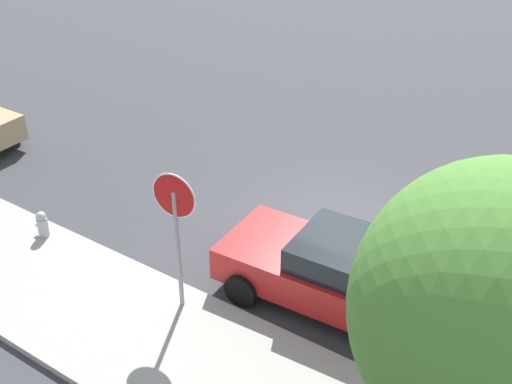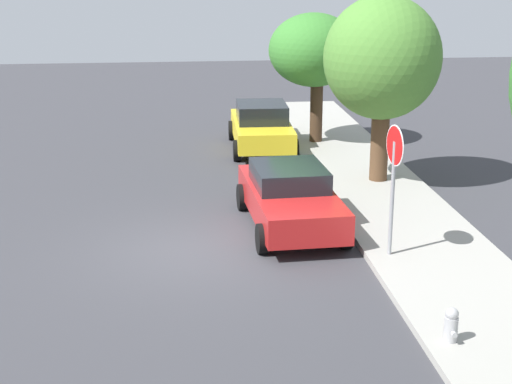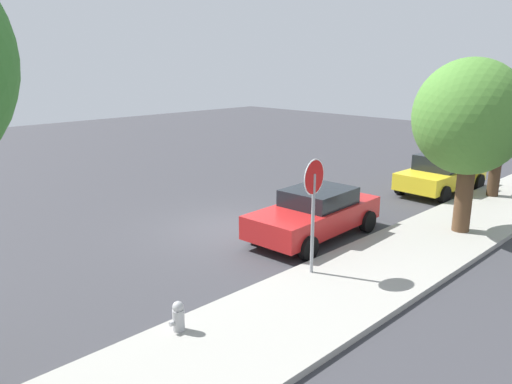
{
  "view_description": "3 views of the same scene",
  "coord_description": "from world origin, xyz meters",
  "views": [
    {
      "loc": [
        -5.01,
        10.52,
        7.81
      ],
      "look_at": [
        1.34,
        1.12,
        0.97
      ],
      "focal_mm": 45.0,
      "sensor_mm": 36.0,
      "label": 1
    },
    {
      "loc": [
        15.56,
        -0.36,
        6.04
      ],
      "look_at": [
        0.52,
        1.27,
        1.4
      ],
      "focal_mm": 55.0,
      "sensor_mm": 36.0,
      "label": 2
    },
    {
      "loc": [
        9.55,
        10.71,
        4.91
      ],
      "look_at": [
        0.21,
        1.28,
        1.42
      ],
      "focal_mm": 35.0,
      "sensor_mm": 36.0,
      "label": 3
    }
  ],
  "objects": [
    {
      "name": "ground_plane",
      "position": [
        0.0,
        0.0,
        0.0
      ],
      "size": [
        60.0,
        60.0,
        0.0
      ],
      "primitive_type": "plane",
      "color": "#38383D"
    },
    {
      "name": "sidewalk_curb",
      "position": [
        0.0,
        4.89,
        0.07
      ],
      "size": [
        32.0,
        2.81,
        0.14
      ],
      "primitive_type": "cube",
      "color": "#9E9B93",
      "rests_on": "ground_plane"
    },
    {
      "name": "stop_sign",
      "position": [
        1.03,
        3.95,
        1.96
      ],
      "size": [
        0.82,
        0.12,
        2.83
      ],
      "color": "gray",
      "rests_on": "ground_plane"
    },
    {
      "name": "parked_car_red",
      "position": [
        -1.21,
        2.24,
        0.72
      ],
      "size": [
        4.41,
        2.18,
        1.41
      ],
      "color": "red",
      "rests_on": "ground_plane"
    },
    {
      "name": "street_tree_near_corner",
      "position": [
        -4.27,
        5.07,
        3.39
      ],
      "size": [
        3.05,
        3.05,
        5.03
      ],
      "color": "#513823",
      "rests_on": "ground_plane"
    },
    {
      "name": "fire_hydrant",
      "position": [
        4.79,
        3.9,
        0.36
      ],
      "size": [
        0.3,
        0.22,
        0.72
      ],
      "color": "#A5A5A8",
      "rests_on": "ground_plane"
    }
  ]
}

